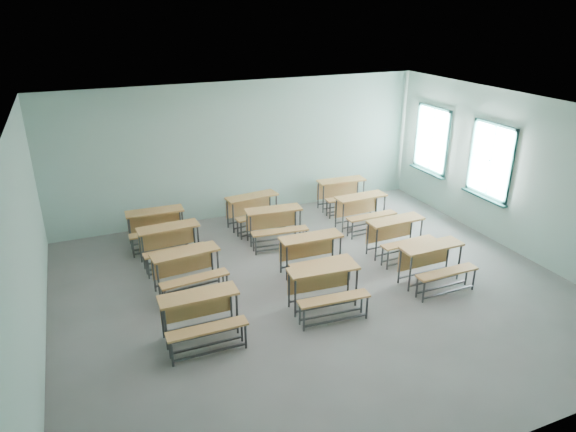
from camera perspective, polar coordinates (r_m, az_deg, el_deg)
name	(u,v)px	position (r m, az deg, el deg)	size (l,w,h in m)	color
room	(322,207)	(8.74, 3.81, 1.05)	(9.04, 8.04, 3.24)	gray
desk_unit_r0c0	(201,311)	(7.98, -9.65, -10.41)	(1.20, 0.81, 0.75)	#B0793F
desk_unit_r0c1	(325,284)	(8.60, 4.18, -7.51)	(1.25, 0.89, 0.75)	#B0793F
desk_unit_r0c2	(434,260)	(9.70, 15.93, -4.67)	(1.20, 0.81, 0.75)	#B0793F
desk_unit_r1c0	(188,266)	(9.28, -11.09, -5.49)	(1.26, 0.91, 0.75)	#B0793F
desk_unit_r1c1	(313,250)	(9.68, 2.80, -3.82)	(1.22, 0.84, 0.75)	#B0793F
desk_unit_r1c2	(398,232)	(10.64, 12.12, -1.77)	(1.22, 0.84, 0.75)	#B0793F
desk_unit_r2c0	(170,240)	(10.35, -12.95, -2.58)	(1.23, 0.85, 0.75)	#B0793F
desk_unit_r2c1	(275,221)	(10.93, -1.45, -0.57)	(1.27, 0.91, 0.75)	#B0793F
desk_unit_r2c2	(363,207)	(11.79, 8.34, 0.97)	(1.22, 0.83, 0.75)	#B0793F
desk_unit_r3c0	(156,223)	(11.19, -14.44, -0.75)	(1.22, 0.84, 0.75)	#B0793F
desk_unit_r3c1	(254,207)	(11.71, -3.78, 1.00)	(1.28, 0.93, 0.75)	#B0793F
desk_unit_r3c2	(343,190)	(12.81, 6.12, 2.86)	(1.24, 0.87, 0.75)	#B0793F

